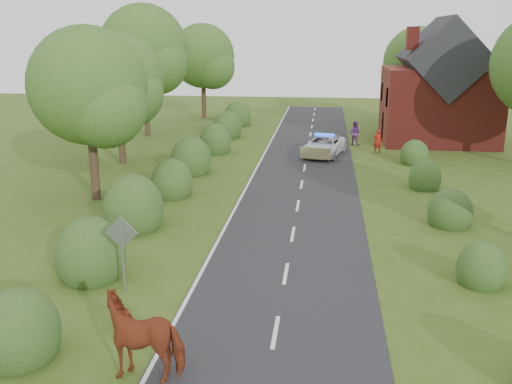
# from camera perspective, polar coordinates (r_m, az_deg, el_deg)

# --- Properties ---
(ground) EXTENTS (120.00, 120.00, 0.00)m
(ground) POSITION_cam_1_polar(r_m,az_deg,el_deg) (16.17, 1.95, -13.89)
(ground) COLOR #355414
(road) EXTENTS (6.00, 70.00, 0.02)m
(road) POSITION_cam_1_polar(r_m,az_deg,el_deg) (30.12, 4.49, 0.26)
(road) COLOR black
(road) RESTS_ON ground
(road_markings) EXTENTS (4.96, 70.00, 0.01)m
(road_markings) POSITION_cam_1_polar(r_m,az_deg,el_deg) (28.24, 1.05, -0.72)
(road_markings) COLOR white
(road_markings) RESTS_ON road
(hedgerow_left) EXTENTS (2.75, 50.41, 3.00)m
(hedgerow_left) POSITION_cam_1_polar(r_m,az_deg,el_deg) (27.80, -9.33, 0.36)
(hedgerow_left) COLOR #1E3D19
(hedgerow_left) RESTS_ON ground
(hedgerow_right) EXTENTS (2.10, 45.78, 2.10)m
(hedgerow_right) POSITION_cam_1_polar(r_m,az_deg,el_deg) (26.85, 18.33, -1.22)
(hedgerow_right) COLOR #1E3D19
(hedgerow_right) RESTS_ON ground
(tree_left_a) EXTENTS (5.74, 5.60, 8.38)m
(tree_left_a) POSITION_cam_1_polar(r_m,az_deg,el_deg) (28.22, -16.07, 9.68)
(tree_left_a) COLOR #332316
(tree_left_a) RESTS_ON ground
(tree_left_b) EXTENTS (5.74, 5.60, 8.07)m
(tree_left_b) POSITION_cam_1_polar(r_m,az_deg,el_deg) (36.21, -13.34, 10.58)
(tree_left_b) COLOR #332316
(tree_left_b) RESTS_ON ground
(tree_left_c) EXTENTS (6.97, 6.80, 10.22)m
(tree_left_c) POSITION_cam_1_polar(r_m,az_deg,el_deg) (46.02, -10.87, 13.56)
(tree_left_c) COLOR #332316
(tree_left_c) RESTS_ON ground
(tree_left_d) EXTENTS (6.15, 6.00, 8.89)m
(tree_left_d) POSITION_cam_1_polar(r_m,az_deg,el_deg) (55.12, -5.10, 13.14)
(tree_left_d) COLOR #332316
(tree_left_d) RESTS_ON ground
(tree_right_c) EXTENTS (6.15, 6.00, 8.58)m
(tree_right_c) POSITION_cam_1_polar(r_m,az_deg,el_deg) (52.56, 16.20, 12.16)
(tree_right_c) COLOR #332316
(tree_right_c) RESTS_ON ground
(road_sign) EXTENTS (1.06, 0.08, 2.53)m
(road_sign) POSITION_cam_1_polar(r_m,az_deg,el_deg) (18.30, -13.27, -4.99)
(road_sign) COLOR gray
(road_sign) RESTS_ON ground
(house) EXTENTS (8.00, 7.40, 9.17)m
(house) POSITION_cam_1_polar(r_m,az_deg,el_deg) (44.99, 17.86, 9.55)
(house) COLOR maroon
(house) RESTS_ON ground
(cow) EXTENTS (2.45, 1.35, 1.71)m
(cow) POSITION_cam_1_polar(r_m,az_deg,el_deg) (14.41, -10.94, -14.25)
(cow) COLOR maroon
(cow) RESTS_ON ground
(police_van) EXTENTS (3.23, 5.16, 1.47)m
(police_van) POSITION_cam_1_polar(r_m,az_deg,el_deg) (38.69, 6.82, 4.63)
(police_van) COLOR silver
(police_van) RESTS_ON ground
(pedestrian_red) EXTENTS (0.60, 0.41, 1.61)m
(pedestrian_red) POSITION_cam_1_polar(r_m,az_deg,el_deg) (40.18, 12.07, 5.01)
(pedestrian_red) COLOR #A51911
(pedestrian_red) RESTS_ON ground
(pedestrian_purple) EXTENTS (1.04, 0.92, 1.78)m
(pedestrian_purple) POSITION_cam_1_polar(r_m,az_deg,el_deg) (42.65, 9.83, 5.84)
(pedestrian_purple) COLOR #642C7A
(pedestrian_purple) RESTS_ON ground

